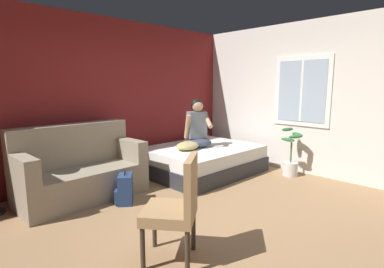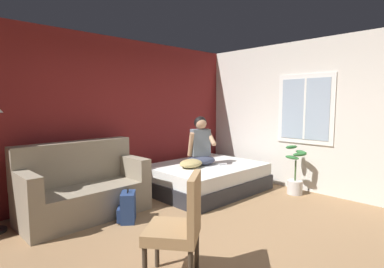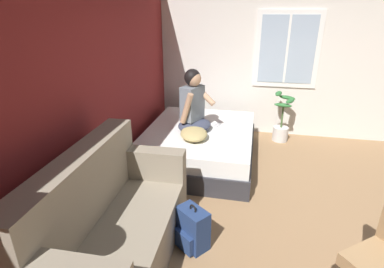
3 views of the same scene
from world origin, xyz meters
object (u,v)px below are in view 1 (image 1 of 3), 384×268
at_px(throw_pillow, 188,146).
at_px(person_seated, 197,127).
at_px(backpack, 125,189).
at_px(cell_phone, 219,147).
at_px(potted_plant, 291,159).
at_px(side_chair, 177,205).
at_px(couch, 80,171).
at_px(bed, 202,160).

bearing_deg(throw_pillow, person_seated, 12.72).
distance_m(backpack, cell_phone, 2.03).
xyz_separation_m(throw_pillow, potted_plant, (1.33, -1.24, -0.25)).
relative_size(cell_phone, potted_plant, 0.17).
relative_size(side_chair, cell_phone, 6.81).
xyz_separation_m(throw_pillow, cell_phone, (0.56, -0.24, -0.07)).
bearing_deg(couch, bed, -9.37).
bearing_deg(couch, throw_pillow, -10.92).
height_order(throw_pillow, cell_phone, throw_pillow).
bearing_deg(throw_pillow, couch, 169.08).
height_order(bed, cell_phone, cell_phone).
xyz_separation_m(backpack, throw_pillow, (1.45, 0.28, 0.36)).
bearing_deg(backpack, couch, 117.94).
relative_size(side_chair, person_seated, 1.12).
distance_m(couch, person_seated, 2.15).
xyz_separation_m(backpack, cell_phone, (2.01, 0.05, 0.29)).
bearing_deg(side_chair, potted_plant, 9.82).
height_order(couch, person_seated, person_seated).
height_order(bed, couch, couch).
xyz_separation_m(side_chair, backpack, (0.38, 1.51, -0.34)).
height_order(side_chair, throw_pillow, side_chair).
bearing_deg(side_chair, couch, 88.74).
relative_size(bed, cell_phone, 13.82).
bearing_deg(side_chair, bed, 39.07).
relative_size(side_chair, potted_plant, 1.15).
relative_size(bed, backpack, 4.35).
height_order(backpack, potted_plant, potted_plant).
height_order(person_seated, throw_pillow, person_seated).
bearing_deg(bed, person_seated, 127.56).
distance_m(bed, person_seated, 0.61).
relative_size(side_chair, throw_pillow, 2.04).
bearing_deg(couch, person_seated, -7.52).
distance_m(person_seated, cell_phone, 0.53).
distance_m(person_seated, throw_pillow, 0.42).
bearing_deg(throw_pillow, potted_plant, -43.04).
bearing_deg(potted_plant, cell_phone, 127.58).
relative_size(couch, backpack, 3.76).
distance_m(couch, backpack, 0.74).
bearing_deg(person_seated, couch, 172.48).
bearing_deg(potted_plant, bed, 128.10).
relative_size(throw_pillow, potted_plant, 0.56).
distance_m(bed, throw_pillow, 0.48).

